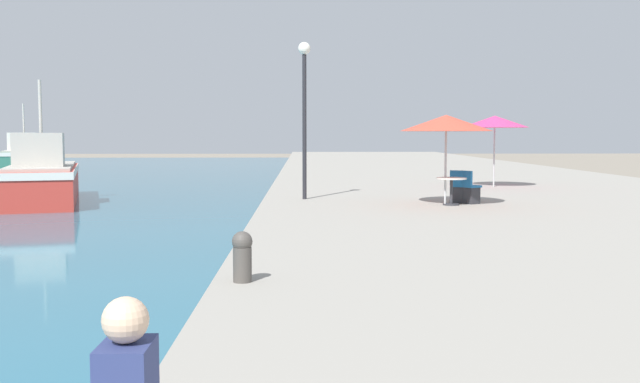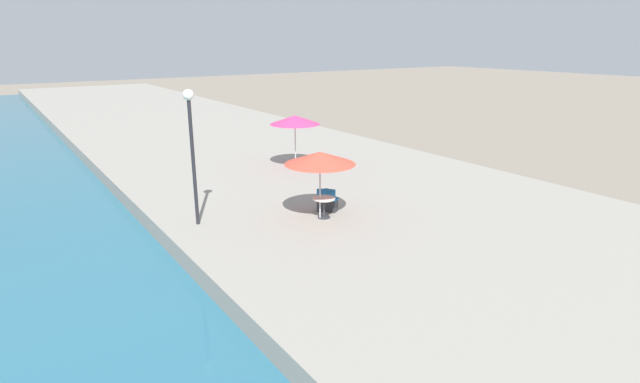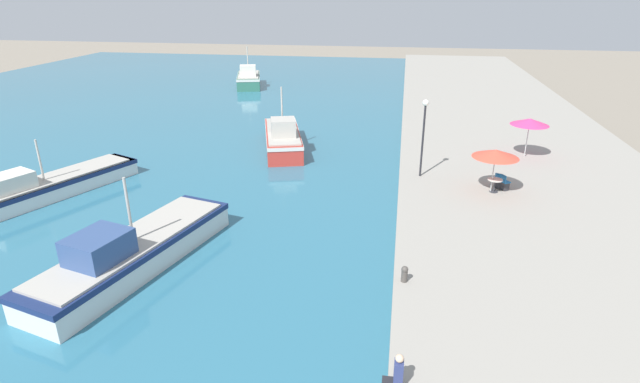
{
  "view_description": "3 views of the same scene",
  "coord_description": "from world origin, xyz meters",
  "px_view_note": "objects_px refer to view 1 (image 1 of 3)",
  "views": [
    {
      "loc": [
        1.18,
        2.02,
        2.55
      ],
      "look_at": [
        1.5,
        15.59,
        1.47
      ],
      "focal_mm": 40.0,
      "sensor_mm": 36.0,
      "label": 1
    },
    {
      "loc": [
        -4.32,
        7.24,
        6.73
      ],
      "look_at": [
        4.99,
        20.96,
        1.67
      ],
      "focal_mm": 28.0,
      "sensor_mm": 36.0,
      "label": 2
    },
    {
      "loc": [
        -0.08,
        -5.53,
        11.0
      ],
      "look_at": [
        -4.0,
        18.0,
        1.27
      ],
      "focal_mm": 28.0,
      "sensor_mm": 36.0,
      "label": 3
    }
  ],
  "objects_px": {
    "cafe_chair_right": "(471,192)",
    "fishing_boat_distant": "(25,158)",
    "cafe_chair_left": "(459,191)",
    "fishing_boat_far": "(42,179)",
    "mooring_bollard": "(242,255)",
    "cafe_table": "(451,185)",
    "cafe_umbrella_pink": "(446,123)",
    "cafe_umbrella_white": "(495,122)",
    "lamppost": "(304,93)"
  },
  "relations": [
    {
      "from": "fishing_boat_far",
      "to": "mooring_bollard",
      "type": "bearing_deg",
      "value": -79.38
    },
    {
      "from": "fishing_boat_far",
      "to": "cafe_umbrella_pink",
      "type": "distance_m",
      "value": 15.65
    },
    {
      "from": "cafe_chair_left",
      "to": "mooring_bollard",
      "type": "bearing_deg",
      "value": -87.63
    },
    {
      "from": "cafe_table",
      "to": "cafe_chair_left",
      "type": "relative_size",
      "value": 0.88
    },
    {
      "from": "cafe_umbrella_pink",
      "to": "lamppost",
      "type": "distance_m",
      "value": 4.32
    },
    {
      "from": "cafe_chair_left",
      "to": "lamppost",
      "type": "relative_size",
      "value": 0.2
    },
    {
      "from": "cafe_umbrella_pink",
      "to": "cafe_umbrella_white",
      "type": "relative_size",
      "value": 0.95
    },
    {
      "from": "cafe_umbrella_white",
      "to": "cafe_chair_left",
      "type": "distance_m",
      "value": 6.98
    },
    {
      "from": "cafe_umbrella_white",
      "to": "mooring_bollard",
      "type": "height_order",
      "value": "cafe_umbrella_white"
    },
    {
      "from": "cafe_table",
      "to": "lamppost",
      "type": "height_order",
      "value": "lamppost"
    },
    {
      "from": "cafe_chair_left",
      "to": "mooring_bollard",
      "type": "xyz_separation_m",
      "value": [
        -5.09,
        -10.55,
        0.02
      ]
    },
    {
      "from": "cafe_table",
      "to": "mooring_bollard",
      "type": "height_order",
      "value": "cafe_table"
    },
    {
      "from": "cafe_chair_right",
      "to": "cafe_chair_left",
      "type": "bearing_deg",
      "value": -164.9
    },
    {
      "from": "mooring_bollard",
      "to": "cafe_table",
      "type": "bearing_deg",
      "value": 64.39
    },
    {
      "from": "fishing_boat_distant",
      "to": "cafe_chair_left",
      "type": "bearing_deg",
      "value": -68.22
    },
    {
      "from": "cafe_umbrella_pink",
      "to": "cafe_umbrella_white",
      "type": "xyz_separation_m",
      "value": [
        3.13,
        6.77,
        0.16
      ]
    },
    {
      "from": "cafe_table",
      "to": "cafe_chair_right",
      "type": "distance_m",
      "value": 0.75
    },
    {
      "from": "fishing_boat_distant",
      "to": "cafe_umbrella_pink",
      "type": "bearing_deg",
      "value": -69.36
    },
    {
      "from": "fishing_boat_far",
      "to": "cafe_chair_right",
      "type": "xyz_separation_m",
      "value": [
        14.28,
        -7.3,
        0.06
      ]
    },
    {
      "from": "fishing_boat_far",
      "to": "cafe_table",
      "type": "height_order",
      "value": "fishing_boat_far"
    },
    {
      "from": "cafe_umbrella_white",
      "to": "lamppost",
      "type": "distance_m",
      "value": 8.47
    },
    {
      "from": "cafe_table",
      "to": "lamppost",
      "type": "distance_m",
      "value": 5.07
    },
    {
      "from": "cafe_umbrella_white",
      "to": "mooring_bollard",
      "type": "relative_size",
      "value": 3.94
    },
    {
      "from": "fishing_boat_distant",
      "to": "cafe_umbrella_pink",
      "type": "xyz_separation_m",
      "value": [
        23.4,
        -31.6,
        1.9
      ]
    },
    {
      "from": "cafe_chair_right",
      "to": "lamppost",
      "type": "xyz_separation_m",
      "value": [
        -4.55,
        1.54,
        2.77
      ]
    },
    {
      "from": "cafe_umbrella_pink",
      "to": "mooring_bollard",
      "type": "height_order",
      "value": "cafe_umbrella_pink"
    },
    {
      "from": "cafe_umbrella_white",
      "to": "cafe_chair_right",
      "type": "xyz_separation_m",
      "value": [
        -2.35,
        -6.39,
        -2.04
      ]
    },
    {
      "from": "fishing_boat_distant",
      "to": "mooring_bollard",
      "type": "relative_size",
      "value": 11.09
    },
    {
      "from": "cafe_umbrella_pink",
      "to": "mooring_bollard",
      "type": "relative_size",
      "value": 3.76
    },
    {
      "from": "fishing_boat_distant",
      "to": "cafe_chair_right",
      "type": "distance_m",
      "value": 39.5
    },
    {
      "from": "fishing_boat_far",
      "to": "fishing_boat_distant",
      "type": "bearing_deg",
      "value": 96.21
    },
    {
      "from": "fishing_boat_far",
      "to": "cafe_table",
      "type": "distance_m",
      "value": 15.68
    },
    {
      "from": "fishing_boat_far",
      "to": "cafe_chair_left",
      "type": "height_order",
      "value": "fishing_boat_far"
    },
    {
      "from": "lamppost",
      "to": "cafe_chair_left",
      "type": "bearing_deg",
      "value": -16.7
    },
    {
      "from": "cafe_umbrella_white",
      "to": "cafe_chair_right",
      "type": "height_order",
      "value": "cafe_umbrella_white"
    },
    {
      "from": "fishing_boat_distant",
      "to": "cafe_chair_left",
      "type": "height_order",
      "value": "fishing_boat_distant"
    },
    {
      "from": "fishing_boat_distant",
      "to": "cafe_table",
      "type": "relative_size",
      "value": 9.07
    },
    {
      "from": "cafe_chair_right",
      "to": "fishing_boat_distant",
      "type": "bearing_deg",
      "value": -173.9
    },
    {
      "from": "fishing_boat_distant",
      "to": "lamppost",
      "type": "height_order",
      "value": "lamppost"
    },
    {
      "from": "cafe_umbrella_pink",
      "to": "mooring_bollard",
      "type": "bearing_deg",
      "value": -114.83
    },
    {
      "from": "cafe_chair_left",
      "to": "fishing_boat_far",
      "type": "bearing_deg",
      "value": -178.55
    },
    {
      "from": "fishing_boat_far",
      "to": "mooring_bollard",
      "type": "xyz_separation_m",
      "value": [
        8.92,
        -17.59,
        0.08
      ]
    },
    {
      "from": "cafe_table",
      "to": "mooring_bollard",
      "type": "distance_m",
      "value": 10.99
    },
    {
      "from": "fishing_boat_distant",
      "to": "cafe_umbrella_pink",
      "type": "height_order",
      "value": "fishing_boat_distant"
    },
    {
      "from": "fishing_boat_far",
      "to": "cafe_umbrella_white",
      "type": "relative_size",
      "value": 3.28
    },
    {
      "from": "fishing_boat_far",
      "to": "lamppost",
      "type": "xyz_separation_m",
      "value": [
        9.74,
        -5.76,
        2.83
      ]
    },
    {
      "from": "cafe_umbrella_pink",
      "to": "cafe_umbrella_white",
      "type": "bearing_deg",
      "value": 65.18
    },
    {
      "from": "fishing_boat_far",
      "to": "cafe_chair_right",
      "type": "bearing_deg",
      "value": -43.33
    },
    {
      "from": "cafe_chair_left",
      "to": "cafe_table",
      "type": "bearing_deg",
      "value": -90.0
    },
    {
      "from": "fishing_boat_far",
      "to": "cafe_umbrella_pink",
      "type": "height_order",
      "value": "fishing_boat_far"
    }
  ]
}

